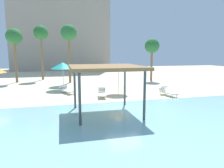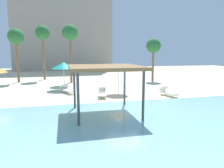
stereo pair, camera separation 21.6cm
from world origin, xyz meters
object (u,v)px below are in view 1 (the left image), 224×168
at_px(lounge_chair_0, 66,90).
at_px(palm_tree_2, 14,38).
at_px(lounge_chair_1, 102,93).
at_px(palm_tree_1, 41,34).
at_px(beach_umbrella_teal_0, 63,65).
at_px(palm_tree_0, 69,34).
at_px(lounge_chair_2, 167,92).
at_px(beach_umbrella_orange_1, 118,66).
at_px(palm_tree_3, 152,47).
at_px(shade_pavilion, 106,69).

xyz_separation_m(lounge_chair_0, palm_tree_2, (-5.70, 8.60, 5.09)).
relative_size(lounge_chair_1, palm_tree_1, 0.27).
relative_size(beach_umbrella_teal_0, lounge_chair_1, 1.37).
bearing_deg(palm_tree_2, palm_tree_0, -15.47).
relative_size(lounge_chair_2, palm_tree_0, 0.28).
bearing_deg(palm_tree_1, lounge_chair_1, -66.68).
bearing_deg(palm_tree_0, palm_tree_2, 164.53).
bearing_deg(lounge_chair_1, palm_tree_2, -132.23).
distance_m(lounge_chair_0, palm_tree_0, 8.81).
bearing_deg(palm_tree_0, beach_umbrella_orange_1, -64.31).
distance_m(beach_umbrella_teal_0, palm_tree_1, 9.65).
height_order(beach_umbrella_orange_1, palm_tree_3, palm_tree_3).
bearing_deg(palm_tree_1, palm_tree_0, -47.61).
xyz_separation_m(lounge_chair_0, lounge_chair_1, (2.83, -2.37, 0.00)).
distance_m(lounge_chair_2, palm_tree_2, 19.03).
bearing_deg(palm_tree_1, lounge_chair_0, -75.35).
relative_size(lounge_chair_2, palm_tree_2, 0.30).
bearing_deg(lounge_chair_1, palm_tree_1, -146.76).
height_order(beach_umbrella_orange_1, palm_tree_0, palm_tree_0).
height_order(lounge_chair_0, lounge_chair_2, same).
distance_m(lounge_chair_1, lounge_chair_2, 5.59).
bearing_deg(beach_umbrella_orange_1, shade_pavilion, -112.46).
bearing_deg(palm_tree_0, lounge_chair_0, -95.80).
bearing_deg(palm_tree_3, lounge_chair_2, -107.15).
xyz_separation_m(lounge_chair_2, palm_tree_1, (-11.15, 13.81, 5.77)).
xyz_separation_m(lounge_chair_1, palm_tree_1, (-5.61, 13.01, 5.77)).
xyz_separation_m(palm_tree_1, palm_tree_3, (14.05, -4.39, -1.67)).
height_order(lounge_chair_2, palm_tree_3, palm_tree_3).
bearing_deg(palm_tree_0, palm_tree_3, -3.13).
xyz_separation_m(shade_pavilion, lounge_chair_1, (0.70, 4.74, -2.35)).
xyz_separation_m(shade_pavilion, palm_tree_3, (9.15, 13.37, 1.75)).
bearing_deg(palm_tree_1, beach_umbrella_orange_1, -58.21).
height_order(beach_umbrella_teal_0, lounge_chair_2, beach_umbrella_teal_0).
distance_m(shade_pavilion, palm_tree_0, 14.37).
relative_size(shade_pavilion, beach_umbrella_orange_1, 1.52).
bearing_deg(lounge_chair_1, palm_tree_3, 145.53).
relative_size(lounge_chair_1, palm_tree_0, 0.28).
bearing_deg(beach_umbrella_orange_1, palm_tree_1, 121.79).
height_order(shade_pavilion, palm_tree_1, palm_tree_1).
distance_m(shade_pavilion, lounge_chair_0, 7.78).
relative_size(beach_umbrella_orange_1, palm_tree_3, 0.49).
bearing_deg(lounge_chair_2, palm_tree_1, -151.68).
xyz_separation_m(palm_tree_0, palm_tree_2, (-6.40, 1.77, -0.42)).
relative_size(beach_umbrella_orange_1, palm_tree_0, 0.38).
bearing_deg(shade_pavilion, palm_tree_0, 95.86).
xyz_separation_m(lounge_chair_2, palm_tree_0, (-7.67, 10.00, 5.51)).
distance_m(shade_pavilion, lounge_chair_1, 5.34).
bearing_deg(lounge_chair_0, beach_umbrella_orange_1, 49.18).
xyz_separation_m(palm_tree_0, palm_tree_3, (10.58, -0.58, -1.41)).
bearing_deg(lounge_chair_1, palm_tree_0, -157.04).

